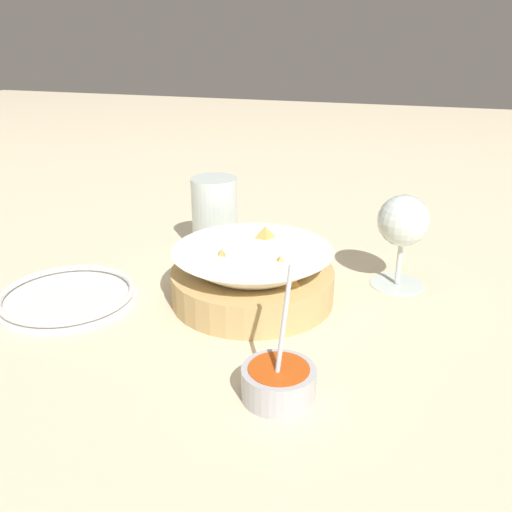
{
  "coord_description": "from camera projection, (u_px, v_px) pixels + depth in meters",
  "views": [
    {
      "loc": [
        -0.64,
        -0.2,
        0.35
      ],
      "look_at": [
        0.02,
        -0.0,
        0.06
      ],
      "focal_mm": 40.0,
      "sensor_mm": 36.0,
      "label": 1
    }
  ],
  "objects": [
    {
      "name": "food_basket",
      "position": [
        256.0,
        277.0,
        0.75
      ],
      "size": [
        0.22,
        0.22,
        0.09
      ],
      "color": "tan",
      "rests_on": "ground_plane"
    },
    {
      "name": "wine_glass",
      "position": [
        403.0,
        225.0,
        0.77
      ],
      "size": [
        0.07,
        0.07,
        0.13
      ],
      "color": "silver",
      "rests_on": "ground_plane"
    },
    {
      "name": "ground_plane",
      "position": [
        249.0,
        305.0,
        0.75
      ],
      "size": [
        4.0,
        4.0,
        0.0
      ],
      "primitive_type": "plane",
      "color": "beige"
    },
    {
      "name": "side_plate",
      "position": [
        67.0,
        296.0,
        0.76
      ],
      "size": [
        0.18,
        0.18,
        0.01
      ],
      "color": "white",
      "rests_on": "ground_plane"
    },
    {
      "name": "beer_mug",
      "position": [
        215.0,
        217.0,
        0.91
      ],
      "size": [
        0.12,
        0.07,
        0.12
      ],
      "color": "silver",
      "rests_on": "ground_plane"
    },
    {
      "name": "sauce_cup",
      "position": [
        279.0,
        381.0,
        0.56
      ],
      "size": [
        0.08,
        0.07,
        0.13
      ],
      "color": "#B7B7BC",
      "rests_on": "ground_plane"
    }
  ]
}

